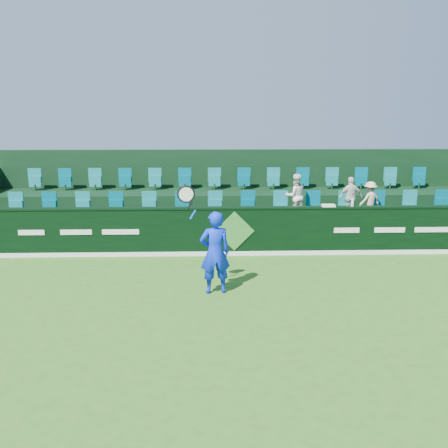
{
  "coord_description": "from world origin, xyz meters",
  "views": [
    {
      "loc": [
        -0.69,
        -9.35,
        3.93
      ],
      "look_at": [
        -0.32,
        2.8,
        1.15
      ],
      "focal_mm": 40.0,
      "sensor_mm": 36.0,
      "label": 1
    }
  ],
  "objects_px": {
    "spectator_left": "(295,196)",
    "spectator_middle": "(351,197)",
    "drinks_bottle": "(352,202)",
    "spectator_right": "(370,200)",
    "tennis_player": "(215,252)",
    "towel": "(328,205)"
  },
  "relations": [
    {
      "from": "tennis_player",
      "to": "spectator_left",
      "type": "relative_size",
      "value": 1.89
    },
    {
      "from": "spectator_middle",
      "to": "spectator_left",
      "type": "bearing_deg",
      "value": -5.59
    },
    {
      "from": "spectator_left",
      "to": "spectator_middle",
      "type": "relative_size",
      "value": 1.08
    },
    {
      "from": "tennis_player",
      "to": "spectator_left",
      "type": "height_order",
      "value": "tennis_player"
    },
    {
      "from": "drinks_bottle",
      "to": "spectator_left",
      "type": "bearing_deg",
      "value": 141.03
    },
    {
      "from": "drinks_bottle",
      "to": "towel",
      "type": "bearing_deg",
      "value": 180.0
    },
    {
      "from": "towel",
      "to": "drinks_bottle",
      "type": "bearing_deg",
      "value": 0.0
    },
    {
      "from": "spectator_left",
      "to": "tennis_player",
      "type": "bearing_deg",
      "value": 48.02
    },
    {
      "from": "drinks_bottle",
      "to": "spectator_middle",
      "type": "bearing_deg",
      "value": 76.67
    },
    {
      "from": "spectator_right",
      "to": "tennis_player",
      "type": "bearing_deg",
      "value": 19.68
    },
    {
      "from": "spectator_right",
      "to": "drinks_bottle",
      "type": "bearing_deg",
      "value": 31.53
    },
    {
      "from": "spectator_left",
      "to": "towel",
      "type": "bearing_deg",
      "value": 111.67
    },
    {
      "from": "spectator_right",
      "to": "spectator_left",
      "type": "bearing_deg",
      "value": -21.36
    },
    {
      "from": "spectator_middle",
      "to": "spectator_right",
      "type": "xyz_separation_m",
      "value": [
        0.58,
        0.0,
        -0.07
      ]
    },
    {
      "from": "tennis_player",
      "to": "spectator_left",
      "type": "bearing_deg",
      "value": 59.04
    },
    {
      "from": "spectator_left",
      "to": "drinks_bottle",
      "type": "relative_size",
      "value": 6.14
    },
    {
      "from": "spectator_right",
      "to": "towel",
      "type": "xyz_separation_m",
      "value": [
        -1.51,
        -1.12,
        0.04
      ]
    },
    {
      "from": "spectator_left",
      "to": "spectator_right",
      "type": "distance_m",
      "value": 2.23
    },
    {
      "from": "tennis_player",
      "to": "spectator_middle",
      "type": "relative_size",
      "value": 2.04
    },
    {
      "from": "tennis_player",
      "to": "spectator_middle",
      "type": "xyz_separation_m",
      "value": [
        4.09,
        4.07,
        0.48
      ]
    },
    {
      "from": "spectator_middle",
      "to": "spectator_right",
      "type": "height_order",
      "value": "spectator_middle"
    },
    {
      "from": "towel",
      "to": "spectator_right",
      "type": "bearing_deg",
      "value": 36.52
    }
  ]
}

